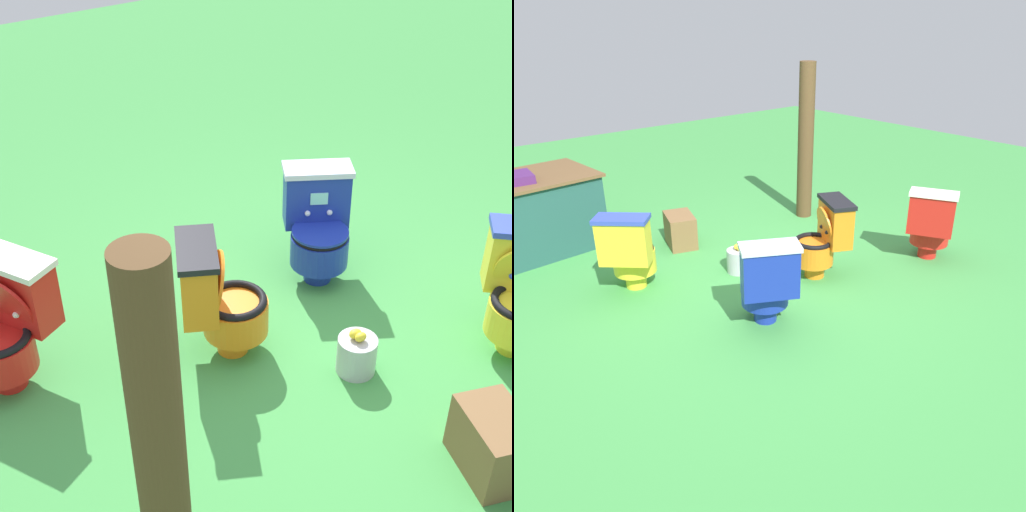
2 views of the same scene
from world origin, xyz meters
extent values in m
plane|color=#429947|center=(0.00, 0.00, 0.00)|extent=(14.00, 14.00, 0.00)
sphere|color=#3347B2|center=(-0.89, 0.59, 0.46)|extent=(0.04, 0.04, 0.04)
cylinder|color=red|center=(1.61, -0.63, 0.07)|extent=(0.24, 0.24, 0.14)
cylinder|color=red|center=(1.63, -0.62, 0.24)|extent=(0.50, 0.50, 0.20)
cube|color=red|center=(1.45, -0.72, 0.51)|extent=(0.36, 0.45, 0.37)
cube|color=white|center=(1.45, -0.72, 0.71)|extent=(0.39, 0.48, 0.04)
cube|color=#8CE0E5|center=(1.54, -0.67, 0.56)|extent=(0.06, 0.10, 0.08)
cylinder|color=red|center=(1.54, -0.67, 0.49)|extent=(0.24, 0.35, 0.35)
sphere|color=white|center=(1.51, -0.61, 0.46)|extent=(0.04, 0.04, 0.04)
cylinder|color=#192D9E|center=(-0.38, -0.48, 0.07)|extent=(0.24, 0.24, 0.14)
cylinder|color=#192D9E|center=(-0.37, -0.46, 0.24)|extent=(0.50, 0.50, 0.20)
torus|color=black|center=(-0.37, -0.46, 0.35)|extent=(0.48, 0.48, 0.04)
cylinder|color=silver|center=(-0.37, -0.46, 0.30)|extent=(0.33, 0.33, 0.01)
cube|color=#192D9E|center=(-0.46, -0.63, 0.51)|extent=(0.45, 0.37, 0.37)
cube|color=silver|center=(-0.46, -0.63, 0.71)|extent=(0.48, 0.40, 0.04)
cube|color=#8CE0E5|center=(-0.41, -0.55, 0.56)|extent=(0.10, 0.06, 0.08)
cylinder|color=#192D9E|center=(-0.37, -0.46, 0.37)|extent=(0.49, 0.49, 0.02)
sphere|color=silver|center=(-0.47, -0.51, 0.46)|extent=(0.04, 0.04, 0.04)
sphere|color=silver|center=(-0.35, -0.58, 0.46)|extent=(0.04, 0.04, 0.04)
cylinder|color=orange|center=(0.45, -0.20, 0.07)|extent=(0.24, 0.24, 0.14)
cylinder|color=orange|center=(0.44, -0.19, 0.24)|extent=(0.50, 0.50, 0.20)
torus|color=black|center=(0.44, -0.19, 0.35)|extent=(0.47, 0.47, 0.04)
cylinder|color=black|center=(0.44, -0.19, 0.30)|extent=(0.32, 0.32, 0.01)
cube|color=orange|center=(0.61, -0.28, 0.51)|extent=(0.35, 0.45, 0.37)
cube|color=black|center=(0.61, -0.28, 0.71)|extent=(0.39, 0.48, 0.04)
cube|color=#8CE0E5|center=(0.52, -0.24, 0.56)|extent=(0.06, 0.10, 0.08)
cylinder|color=orange|center=(0.52, -0.24, 0.49)|extent=(0.24, 0.35, 0.35)
sphere|color=black|center=(0.49, -0.30, 0.46)|extent=(0.04, 0.04, 0.04)
sphere|color=black|center=(0.55, -0.17, 0.46)|extent=(0.04, 0.04, 0.04)
cylinder|color=brown|center=(1.49, 1.01, 0.87)|extent=(0.18, 0.18, 1.75)
cube|color=brown|center=(-0.10, 1.21, 0.17)|extent=(0.38, 0.46, 0.34)
cylinder|color=#B7B7BF|center=(-0.02, 0.33, 0.11)|extent=(0.22, 0.22, 0.22)
ellipsoid|color=yellow|center=(-0.01, 0.31, 0.25)|extent=(0.07, 0.05, 0.05)
ellipsoid|color=yellow|center=(-0.02, 0.34, 0.25)|extent=(0.07, 0.05, 0.05)
ellipsoid|color=yellow|center=(-0.02, 0.31, 0.25)|extent=(0.07, 0.05, 0.05)
camera|label=1|loc=(2.14, 2.56, 2.87)|focal=52.03mm
camera|label=2|loc=(-2.61, -3.13, 2.19)|focal=35.96mm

